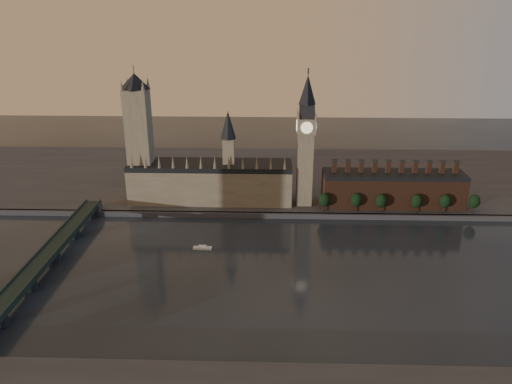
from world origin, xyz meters
TOP-DOWN VIEW (x-y plane):
  - ground at (0.00, 0.00)m, footprint 900.00×900.00m
  - north_bank at (0.00, 178.04)m, footprint 900.00×182.00m
  - palace_of_westminster at (-64.41, 114.91)m, footprint 130.00×30.30m
  - victoria_tower at (-120.00, 115.00)m, footprint 24.00×24.00m
  - big_ben at (10.00, 110.00)m, footprint 15.00×15.00m
  - chimney_block at (80.00, 110.00)m, footprint 110.00×25.00m
  - embankment_tree_0 at (24.77, 94.52)m, footprint 8.60×8.60m
  - embankment_tree_1 at (49.32, 95.47)m, footprint 8.60×8.60m
  - embankment_tree_2 at (67.94, 93.77)m, footprint 8.60×8.60m
  - embankment_tree_3 at (94.96, 94.09)m, footprint 8.60×8.60m
  - embankment_tree_4 at (116.78, 94.96)m, footprint 8.60×8.60m
  - embankment_tree_5 at (139.21, 95.30)m, footprint 8.60×8.60m
  - westminster_bridge at (-155.00, -2.70)m, footprint 14.00×200.00m
  - river_boat at (-62.14, 36.40)m, footprint 12.67×4.06m

SIDE VIEW (x-z plane):
  - ground at x=0.00m, z-range 0.00..0.00m
  - river_boat at x=-62.14m, z-range -0.29..2.21m
  - north_bank at x=0.00m, z-range 0.00..4.00m
  - westminster_bridge at x=-155.00m, z-range 1.66..13.21m
  - embankment_tree_0 at x=24.77m, z-range 6.03..20.91m
  - embankment_tree_1 at x=49.32m, z-range 6.03..20.91m
  - embankment_tree_2 at x=67.94m, z-range 6.03..20.91m
  - embankment_tree_3 at x=94.96m, z-range 6.03..20.91m
  - embankment_tree_4 at x=116.78m, z-range 6.03..20.91m
  - embankment_tree_5 at x=139.21m, z-range 6.03..20.91m
  - chimney_block at x=80.00m, z-range -0.68..36.32m
  - palace_of_westminster at x=-64.41m, z-range -15.37..58.63m
  - big_ben at x=10.00m, z-range 3.33..110.33m
  - victoria_tower at x=-120.00m, z-range 5.09..113.09m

